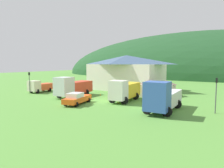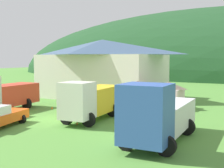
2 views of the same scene
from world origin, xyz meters
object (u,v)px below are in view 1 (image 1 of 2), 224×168
at_px(light_truck_cream, 40,86).
at_px(traffic_cone_near_pickup, 100,95).
at_px(play_shed_cream, 149,88).
at_px(tow_truck_silver, 72,87).
at_px(box_truck_blue, 163,97).
at_px(play_shed_pink, 167,88).
at_px(traffic_light_east, 216,92).
at_px(depot_building, 126,72).
at_px(traffic_light_west, 29,80).
at_px(traffic_cone_mid_row, 118,103).
at_px(service_pickup_orange, 77,98).
at_px(heavy_rig_striped, 125,90).

relative_size(light_truck_cream, traffic_cone_near_pickup, 8.24).
bearing_deg(play_shed_cream, tow_truck_silver, -146.59).
bearing_deg(light_truck_cream, box_truck_blue, 80.71).
relative_size(play_shed_pink, tow_truck_silver, 0.36).
bearing_deg(play_shed_pink, light_truck_cream, -157.29).
bearing_deg(traffic_light_east, play_shed_pink, 132.54).
relative_size(box_truck_blue, traffic_light_east, 1.98).
distance_m(depot_building, play_shed_pink, 11.27).
bearing_deg(play_shed_pink, traffic_light_east, -47.46).
height_order(traffic_light_west, traffic_light_east, traffic_light_east).
bearing_deg(play_shed_cream, box_truck_blue, -58.82).
bearing_deg(traffic_cone_mid_row, service_pickup_orange, -137.56).
bearing_deg(box_truck_blue, traffic_light_west, -95.21).
distance_m(tow_truck_silver, traffic_cone_near_pickup, 5.18).
bearing_deg(traffic_cone_near_pickup, traffic_light_west, -156.83).
bearing_deg(traffic_cone_near_pickup, depot_building, 92.29).
bearing_deg(traffic_light_west, tow_truck_silver, 9.04).
bearing_deg(traffic_cone_mid_row, traffic_light_west, -176.76).
distance_m(light_truck_cream, tow_truck_silver, 9.39).
distance_m(light_truck_cream, service_pickup_orange, 15.21).
bearing_deg(play_shed_pink, traffic_light_west, -152.72).
xyz_separation_m(play_shed_pink, traffic_cone_mid_row, (-3.62, -10.45, -1.39)).
bearing_deg(play_shed_pink, play_shed_cream, -125.65).
distance_m(depot_building, play_shed_cream, 10.92).
xyz_separation_m(depot_building, traffic_cone_near_pickup, (0.41, -10.14, -3.80)).
xyz_separation_m(depot_building, traffic_light_east, (19.25, -13.74, -1.29)).
height_order(box_truck_blue, traffic_light_east, traffic_light_east).
xyz_separation_m(box_truck_blue, service_pickup_orange, (-11.52, -2.12, -0.91)).
xyz_separation_m(traffic_light_west, traffic_cone_near_pickup, (12.45, 5.33, -2.47)).
relative_size(play_shed_cream, play_shed_pink, 1.06).
bearing_deg(light_truck_cream, depot_building, 135.12).
xyz_separation_m(tow_truck_silver, traffic_cone_near_pickup, (3.02, 3.83, -1.74)).
bearing_deg(play_shed_pink, traffic_cone_near_pickup, -147.94).
relative_size(tow_truck_silver, traffic_cone_mid_row, 16.08).
bearing_deg(light_truck_cream, tow_truck_silver, 82.89).
relative_size(heavy_rig_striped, traffic_light_west, 1.81).
relative_size(box_truck_blue, traffic_cone_near_pickup, 13.08).
relative_size(depot_building, heavy_rig_striped, 2.18).
distance_m(play_shed_cream, box_truck_blue, 10.96).
bearing_deg(heavy_rig_striped, traffic_cone_mid_row, -9.36).
bearing_deg(play_shed_pink, heavy_rig_striped, -111.86).
bearing_deg(traffic_cone_near_pickup, box_truck_blue, -24.19).
bearing_deg(traffic_cone_near_pickup, play_shed_cream, 23.01).
height_order(depot_building, heavy_rig_striped, depot_building).
distance_m(depot_building, traffic_light_east, 23.69).
bearing_deg(box_truck_blue, traffic_cone_near_pickup, -117.79).
xyz_separation_m(tow_truck_silver, traffic_light_east, (21.87, 0.22, 0.77)).
relative_size(play_shed_cream, tow_truck_silver, 0.38).
xyz_separation_m(light_truck_cream, traffic_light_east, (31.22, -0.48, 1.33)).
height_order(traffic_cone_near_pickup, traffic_cone_mid_row, traffic_cone_near_pickup).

